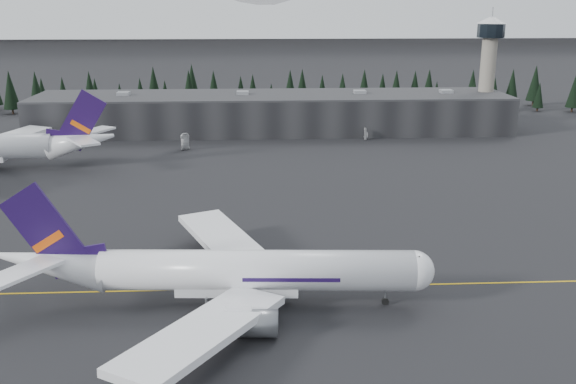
{
  "coord_description": "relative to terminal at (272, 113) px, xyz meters",
  "views": [
    {
      "loc": [
        -5.85,
        -93.3,
        42.7
      ],
      "look_at": [
        0.0,
        20.0,
        9.0
      ],
      "focal_mm": 40.0,
      "sensor_mm": 36.0,
      "label": 1
    }
  ],
  "objects": [
    {
      "name": "ground",
      "position": [
        0.0,
        -125.0,
        -6.3
      ],
      "size": [
        1400.0,
        1400.0,
        0.0
      ],
      "primitive_type": "plane",
      "color": "black",
      "rests_on": "ground"
    },
    {
      "name": "taxiline",
      "position": [
        0.0,
        -127.0,
        -6.29
      ],
      "size": [
        400.0,
        0.4,
        0.02
      ],
      "primitive_type": "cube",
      "color": "gold",
      "rests_on": "ground"
    },
    {
      "name": "terminal",
      "position": [
        0.0,
        0.0,
        0.0
      ],
      "size": [
        160.0,
        30.0,
        12.6
      ],
      "color": "black",
      "rests_on": "ground"
    },
    {
      "name": "control_tower",
      "position": [
        75.0,
        3.0,
        17.11
      ],
      "size": [
        10.0,
        10.0,
        37.7
      ],
      "color": "gray",
      "rests_on": "ground"
    },
    {
      "name": "treeline",
      "position": [
        0.0,
        37.0,
        1.2
      ],
      "size": [
        360.0,
        20.0,
        15.0
      ],
      "primitive_type": "cube",
      "color": "black",
      "rests_on": "ground"
    },
    {
      "name": "mountain_ridge",
      "position": [
        0.0,
        875.0,
        -6.3
      ],
      "size": [
        4400.0,
        900.0,
        420.0
      ],
      "primitive_type": null,
      "color": "white",
      "rests_on": "ground"
    },
    {
      "name": "jet_main",
      "position": [
        -11.44,
        -132.16,
        -1.04
      ],
      "size": [
        63.51,
        58.51,
        18.67
      ],
      "rotation": [
        0.0,
        0.0,
        -0.06
      ],
      "color": "white",
      "rests_on": "ground"
    },
    {
      "name": "gse_vehicle_a",
      "position": [
        -27.01,
        -28.93,
        -5.56
      ],
      "size": [
        4.23,
        5.82,
        1.47
      ],
      "primitive_type": "imported",
      "rotation": [
        0.0,
        0.0,
        0.38
      ],
      "color": "silver",
      "rests_on": "ground"
    },
    {
      "name": "gse_vehicle_b",
      "position": [
        29.7,
        -17.0,
        -5.61
      ],
      "size": [
        4.2,
        1.98,
        1.39
      ],
      "primitive_type": "imported",
      "rotation": [
        0.0,
        0.0,
        -1.66
      ],
      "color": "#B9B9BB",
      "rests_on": "ground"
    }
  ]
}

